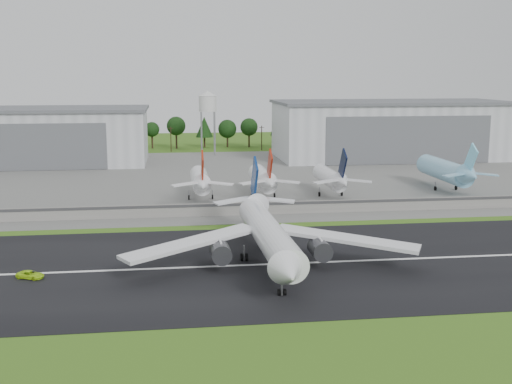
{
  "coord_description": "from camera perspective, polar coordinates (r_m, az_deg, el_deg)",
  "views": [
    {
      "loc": [
        -21.93,
        -109.51,
        36.78
      ],
      "look_at": [
        -2.05,
        40.0,
        9.0
      ],
      "focal_mm": 45.0,
      "sensor_mm": 36.0,
      "label": 1
    }
  ],
  "objects": [
    {
      "name": "runway",
      "position": [
        126.94,
        2.72,
        -6.4
      ],
      "size": [
        320.0,
        60.0,
        0.1
      ],
      "primitive_type": "cube",
      "color": "black",
      "rests_on": "ground"
    },
    {
      "name": "parked_jet_red_b",
      "position": [
        190.5,
        0.69,
        1.16
      ],
      "size": [
        7.36,
        31.29,
        16.57
      ],
      "color": "white",
      "rests_on": "ground"
    },
    {
      "name": "hangar_west",
      "position": [
        281.63,
        -19.51,
        4.72
      ],
      "size": [
        97.0,
        44.0,
        23.2
      ],
      "color": "silver",
      "rests_on": "ground"
    },
    {
      "name": "ground_vehicle",
      "position": [
        124.68,
        -19.42,
        -6.95
      ],
      "size": [
        5.64,
        4.23,
        1.42
      ],
      "primitive_type": "imported",
      "rotation": [
        0.0,
        0.0,
        1.15
      ],
      "color": "#BBEF1C",
      "rests_on": "runway"
    },
    {
      "name": "hangar_east",
      "position": [
        292.04,
        11.89,
        5.47
      ],
      "size": [
        102.0,
        47.0,
        25.2
      ],
      "color": "silver",
      "rests_on": "ground"
    },
    {
      "name": "blast_fence",
      "position": [
        169.6,
        0.02,
        -1.46
      ],
      "size": [
        240.0,
        0.61,
        3.5
      ],
      "color": "gray",
      "rests_on": "ground"
    },
    {
      "name": "treeline",
      "position": [
        327.32,
        -3.69,
        3.96
      ],
      "size": [
        320.0,
        16.0,
        22.0
      ],
      "primitive_type": null,
      "color": "black",
      "rests_on": "ground"
    },
    {
      "name": "runway_centerline",
      "position": [
        126.92,
        2.72,
        -6.37
      ],
      "size": [
        220.0,
        1.0,
        0.02
      ],
      "primitive_type": "cube",
      "color": "white",
      "rests_on": "runway"
    },
    {
      "name": "water_tower",
      "position": [
        295.25,
        -4.32,
        8.03
      ],
      "size": [
        8.4,
        8.4,
        29.4
      ],
      "color": "#99999E",
      "rests_on": "ground"
    },
    {
      "name": "utility_poles",
      "position": [
        312.46,
        -3.5,
        3.66
      ],
      "size": [
        230.0,
        3.0,
        12.0
      ],
      "primitive_type": null,
      "color": "black",
      "rests_on": "ground"
    },
    {
      "name": "apron",
      "position": [
        233.46,
        -2.09,
        1.38
      ],
      "size": [
        320.0,
        150.0,
        0.1
      ],
      "primitive_type": "cube",
      "color": "slate",
      "rests_on": "ground"
    },
    {
      "name": "ground",
      "position": [
        117.58,
        3.6,
        -7.81
      ],
      "size": [
        600.0,
        600.0,
        0.0
      ],
      "primitive_type": "plane",
      "color": "#305A15",
      "rests_on": "ground"
    },
    {
      "name": "parked_jet_navy",
      "position": [
        194.55,
        6.78,
        1.22
      ],
      "size": [
        7.36,
        31.29,
        16.36
      ],
      "color": "white",
      "rests_on": "ground"
    },
    {
      "name": "parked_jet_red_a",
      "position": [
        188.75,
        -4.94,
        1.01
      ],
      "size": [
        7.36,
        31.29,
        16.49
      ],
      "color": "white",
      "rests_on": "ground"
    },
    {
      "name": "parked_jet_skyblue",
      "position": [
        212.17,
        16.74,
        1.8
      ],
      "size": [
        7.36,
        37.29,
        17.13
      ],
      "color": "#84C3E5",
      "rests_on": "ground"
    },
    {
      "name": "main_airliner",
      "position": [
        124.62,
        1.14,
        -4.39
      ],
      "size": [
        57.27,
        59.12,
        18.17
      ],
      "rotation": [
        0.0,
        0.0,
        3.17
      ],
      "color": "white",
      "rests_on": "runway"
    }
  ]
}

